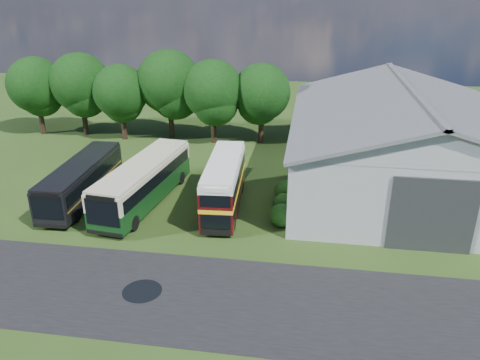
% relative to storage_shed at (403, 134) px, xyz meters
% --- Properties ---
extents(ground, '(120.00, 120.00, 0.00)m').
position_rel_storage_shed_xyz_m(ground, '(-15.00, -15.98, -4.17)').
color(ground, '#253C13').
rests_on(ground, ground).
extents(asphalt_road, '(60.00, 8.00, 0.02)m').
position_rel_storage_shed_xyz_m(asphalt_road, '(-12.00, -18.98, -4.17)').
color(asphalt_road, black).
rests_on(asphalt_road, ground).
extents(puddle, '(2.20, 2.20, 0.01)m').
position_rel_storage_shed_xyz_m(puddle, '(-16.50, -18.98, -4.17)').
color(puddle, black).
rests_on(puddle, ground).
extents(storage_shed, '(18.80, 24.80, 8.15)m').
position_rel_storage_shed_xyz_m(storage_shed, '(0.00, 0.00, 0.00)').
color(storage_shed, gray).
rests_on(storage_shed, ground).
extents(tree_far_left, '(6.12, 6.12, 8.64)m').
position_rel_storage_shed_xyz_m(tree_far_left, '(-38.00, 8.02, 1.40)').
color(tree_far_left, black).
rests_on(tree_far_left, ground).
extents(tree_left_a, '(6.46, 6.46, 9.12)m').
position_rel_storage_shed_xyz_m(tree_left_a, '(-33.00, 8.52, 1.71)').
color(tree_left_a, black).
rests_on(tree_left_a, ground).
extents(tree_left_b, '(5.78, 5.78, 8.16)m').
position_rel_storage_shed_xyz_m(tree_left_b, '(-28.00, 7.52, 1.09)').
color(tree_left_b, black).
rests_on(tree_left_b, ground).
extents(tree_mid, '(6.80, 6.80, 9.60)m').
position_rel_storage_shed_xyz_m(tree_mid, '(-23.00, 8.82, 2.02)').
color(tree_mid, black).
rests_on(tree_mid, ground).
extents(tree_right_a, '(6.26, 6.26, 8.83)m').
position_rel_storage_shed_xyz_m(tree_right_a, '(-18.00, 7.82, 1.52)').
color(tree_right_a, black).
rests_on(tree_right_a, ground).
extents(tree_right_b, '(5.98, 5.98, 8.45)m').
position_rel_storage_shed_xyz_m(tree_right_b, '(-13.00, 8.62, 1.27)').
color(tree_right_b, black).
rests_on(tree_right_b, ground).
extents(shrub_front, '(1.70, 1.70, 1.70)m').
position_rel_storage_shed_xyz_m(shrub_front, '(-9.40, -9.98, -4.17)').
color(shrub_front, '#194714').
rests_on(shrub_front, ground).
extents(shrub_mid, '(1.60, 1.60, 1.60)m').
position_rel_storage_shed_xyz_m(shrub_mid, '(-9.40, -7.98, -4.17)').
color(shrub_mid, '#194714').
rests_on(shrub_mid, ground).
extents(shrub_back, '(1.80, 1.80, 1.80)m').
position_rel_storage_shed_xyz_m(shrub_back, '(-9.40, -5.98, -4.17)').
color(shrub_back, '#194714').
rests_on(shrub_back, ground).
extents(bus_green_single, '(4.19, 12.36, 3.34)m').
position_rel_storage_shed_xyz_m(bus_green_single, '(-20.18, -7.94, -2.39)').
color(bus_green_single, black).
rests_on(bus_green_single, ground).
extents(bus_maroon_double, '(2.89, 9.33, 3.96)m').
position_rel_storage_shed_xyz_m(bus_maroon_double, '(-13.88, -8.09, -2.19)').
color(bus_maroon_double, black).
rests_on(bus_maroon_double, ground).
extents(bus_dark_single, '(3.00, 11.12, 3.04)m').
position_rel_storage_shed_xyz_m(bus_dark_single, '(-25.27, -7.97, -2.55)').
color(bus_dark_single, black).
rests_on(bus_dark_single, ground).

